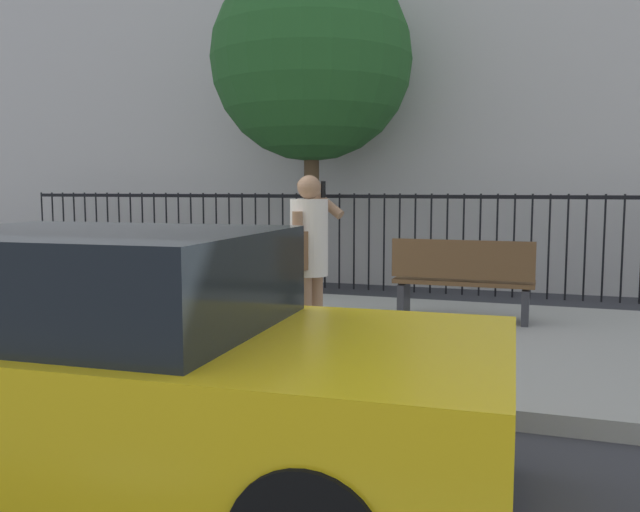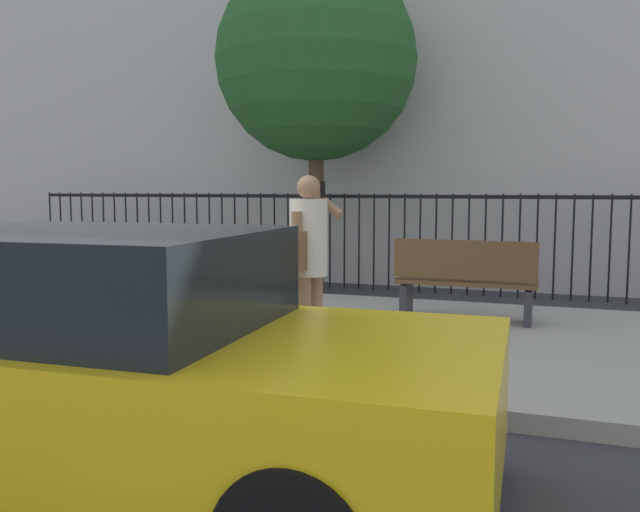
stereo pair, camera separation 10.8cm
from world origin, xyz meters
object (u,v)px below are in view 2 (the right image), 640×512
at_px(taxi_yellow, 111,363).
at_px(pedestrian_on_phone, 307,253).
at_px(street_tree_near, 316,61).
at_px(street_bench, 465,279).

relative_size(taxi_yellow, pedestrian_on_phone, 2.59).
height_order(taxi_yellow, street_tree_near, street_tree_near).
bearing_deg(pedestrian_on_phone, street_bench, 62.39).
xyz_separation_m(street_bench, street_tree_near, (-2.62, 2.18, 3.00)).
height_order(taxi_yellow, pedestrian_on_phone, pedestrian_on_phone).
relative_size(taxi_yellow, street_tree_near, 0.82).
distance_m(pedestrian_on_phone, street_tree_near, 5.23).
bearing_deg(street_tree_near, taxi_yellow, -79.51).
xyz_separation_m(pedestrian_on_phone, street_bench, (1.12, 2.14, -0.46)).
bearing_deg(street_bench, taxi_yellow, -106.57).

